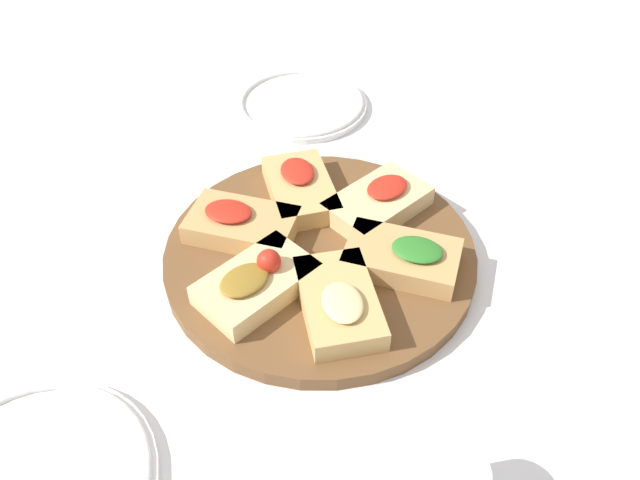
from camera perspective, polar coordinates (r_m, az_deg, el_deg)
ground_plane at (r=0.80m, az=0.00°, el=-1.77°), size 3.00×3.00×0.00m
serving_board at (r=0.79m, az=0.00°, el=-1.26°), size 0.39×0.39×0.02m
focaccia_slice_0 at (r=0.80m, az=-7.24°, el=1.49°), size 0.11×0.15×0.04m
focaccia_slice_1 at (r=0.73m, az=-5.81°, el=-3.82°), size 0.15×0.12×0.05m
focaccia_slice_2 at (r=0.71m, az=1.75°, el=-5.69°), size 0.16×0.15×0.04m
focaccia_slice_3 at (r=0.76m, az=7.60°, el=-1.55°), size 0.11×0.15×0.04m
focaccia_slice_4 at (r=0.83m, az=5.35°, el=3.46°), size 0.15×0.12×0.04m
focaccia_slice_5 at (r=0.85m, az=-1.82°, el=4.79°), size 0.15×0.15×0.04m
plate_right at (r=1.09m, az=-1.71°, el=12.35°), size 0.22×0.22×0.02m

